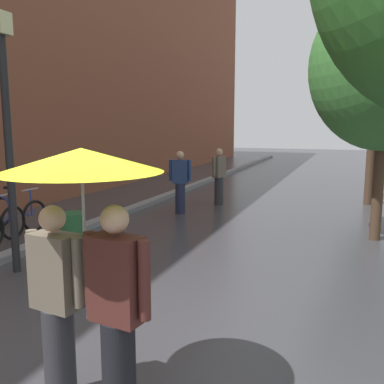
{
  "coord_description": "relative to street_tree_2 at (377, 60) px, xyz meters",
  "views": [
    {
      "loc": [
        2.28,
        -2.82,
        2.3
      ],
      "look_at": [
        0.16,
        2.78,
        1.35
      ],
      "focal_mm": 39.34,
      "sensor_mm": 36.0,
      "label": 1
    }
  ],
  "objects": [
    {
      "name": "kerb_strip",
      "position": [
        -6.02,
        -0.36,
        -4.03
      ],
      "size": [
        0.3,
        36.0,
        0.12
      ],
      "primitive_type": "cube",
      "color": "slate",
      "rests_on": "ground"
    },
    {
      "name": "couple_under_umbrella",
      "position": [
        -2.4,
        -10.57,
        -2.62
      ],
      "size": [
        1.23,
        1.23,
        2.14
      ],
      "color": "#2D2D33",
      "rests_on": "ground"
    },
    {
      "name": "pedestrian_walking_midground",
      "position": [
        -4.1,
        -1.51,
        -3.25
      ],
      "size": [
        0.33,
        0.57,
        1.64
      ],
      "color": "#2D2D33",
      "rests_on": "ground"
    },
    {
      "name": "parked_bicycle_3",
      "position": [
        -7.42,
        -5.99,
        -3.72
      ],
      "size": [
        1.12,
        0.76,
        0.96
      ],
      "color": "black",
      "rests_on": "ground"
    },
    {
      "name": "building_facade",
      "position": [
        -12.82,
        -0.36,
        2.07
      ],
      "size": [
        8.0,
        36.0,
        12.31
      ],
      "primitive_type": "cube",
      "color": "brown",
      "rests_on": "ground"
    },
    {
      "name": "litter_bin",
      "position": [
        -4.86,
        -7.44,
        -3.67
      ],
      "size": [
        0.44,
        0.44,
        0.85
      ],
      "primitive_type": "cylinder",
      "color": "#1E4C28",
      "rests_on": "ground"
    },
    {
      "name": "street_tree_3",
      "position": [
        0.28,
        4.42,
        -0.09
      ],
      "size": [
        2.63,
        2.63,
        5.71
      ],
      "color": "#473323",
      "rests_on": "ground"
    },
    {
      "name": "pedestrian_walking_far",
      "position": [
        -4.68,
        -3.1,
        -3.25
      ],
      "size": [
        0.58,
        0.31,
        1.64
      ],
      "color": "#1E233D",
      "rests_on": "ground"
    },
    {
      "name": "street_tree_2",
      "position": [
        0.0,
        0.0,
        0.0
      ],
      "size": [
        2.68,
        2.68,
        5.49
      ],
      "color": "#473323",
      "rests_on": "ground"
    },
    {
      "name": "street_lamp_post",
      "position": [
        -5.42,
        -8.17,
        -1.77
      ],
      "size": [
        0.24,
        0.24,
        3.93
      ],
      "color": "black",
      "rests_on": "ground"
    }
  ]
}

